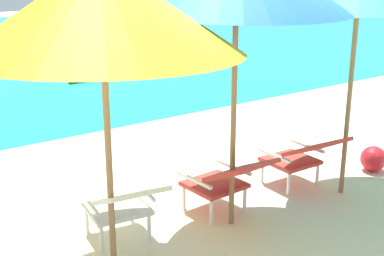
{
  "coord_description": "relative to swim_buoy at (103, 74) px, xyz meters",
  "views": [
    {
      "loc": [
        -3.06,
        -3.59,
        2.39
      ],
      "look_at": [
        0.0,
        0.66,
        0.75
      ],
      "focal_mm": 49.78,
      "sensor_mm": 36.0,
      "label": 1
    }
  ],
  "objects": [
    {
      "name": "ground_plane",
      "position": [
        -1.92,
        -2.57,
        -0.1
      ],
      "size": [
        40.0,
        40.0,
        0.0
      ],
      "primitive_type": "plane",
      "color": "beige"
    },
    {
      "name": "swim_buoy",
      "position": [
        0.0,
        0.0,
        0.0
      ],
      "size": [
        1.6,
        0.18,
        0.18
      ],
      "primitive_type": "cylinder",
      "rotation": [
        0.0,
        1.57,
        0.0
      ],
      "color": "yellow",
      "rests_on": "ocean_band"
    },
    {
      "name": "lounge_chair_left",
      "position": [
        -3.02,
        -6.43,
        0.31
      ],
      "size": [
        0.65,
        0.94,
        0.68
      ],
      "color": "silver",
      "rests_on": "ground_plane"
    },
    {
      "name": "lounge_chair_center",
      "position": [
        -1.95,
        -6.53,
        0.31
      ],
      "size": [
        0.59,
        0.9,
        0.68
      ],
      "color": "red",
      "rests_on": "ground_plane"
    },
    {
      "name": "lounge_chair_right",
      "position": [
        -0.87,
        -6.5,
        0.31
      ],
      "size": [
        0.56,
        0.89,
        0.68
      ],
      "color": "red",
      "rests_on": "ground_plane"
    },
    {
      "name": "beach_umbrella_left",
      "position": [
        -3.31,
        -6.76,
        1.99
      ],
      "size": [
        2.87,
        2.87,
        2.44
      ],
      "color": "olive",
      "rests_on": "ground_plane"
    },
    {
      "name": "beach_ball",
      "position": [
        0.22,
        -6.62,
        0.06
      ],
      "size": [
        0.31,
        0.31,
        0.31
      ],
      "primitive_type": "sphere",
      "color": "red",
      "rests_on": "ground_plane"
    }
  ]
}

